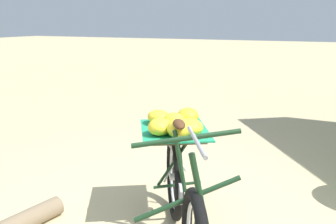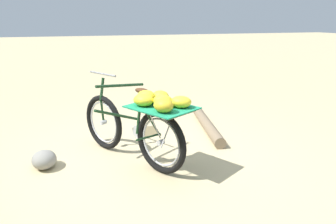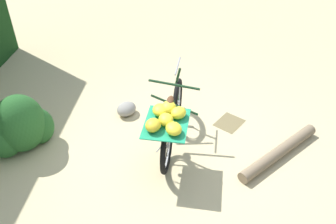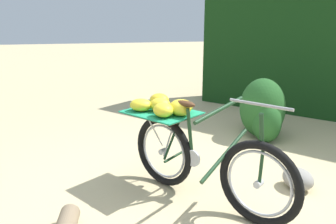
{
  "view_description": "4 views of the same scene",
  "coord_description": "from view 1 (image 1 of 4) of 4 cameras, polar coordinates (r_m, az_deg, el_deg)",
  "views": [
    {
      "loc": [
        2.47,
        0.87,
        1.65
      ],
      "look_at": [
        -0.35,
        -0.39,
        0.89
      ],
      "focal_mm": 39.49,
      "sensor_mm": 36.0,
      "label": 1
    },
    {
      "loc": [
        -3.37,
        0.66,
        1.69
      ],
      "look_at": [
        -0.29,
        -0.33,
        0.73
      ],
      "focal_mm": 33.97,
      "sensor_mm": 36.0,
      "label": 2
    },
    {
      "loc": [
        -2.87,
        -2.42,
        3.47
      ],
      "look_at": [
        -0.12,
        -0.22,
        0.86
      ],
      "focal_mm": 37.47,
      "sensor_mm": 36.0,
      "label": 3
    },
    {
      "loc": [
        2.7,
        -1.2,
        1.6
      ],
      "look_at": [
        -0.19,
        -0.22,
        0.78
      ],
      "focal_mm": 34.27,
      "sensor_mm": 36.0,
      "label": 4
    }
  ],
  "objects": [
    {
      "name": "bicycle",
      "position": [
        2.79,
        1.9,
        -9.91
      ],
      "size": [
        1.69,
        1.15,
        1.03
      ],
      "rotation": [
        0.0,
        0.0,
        0.52
      ],
      "color": "black",
      "rests_on": "ground_plane"
    }
  ]
}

